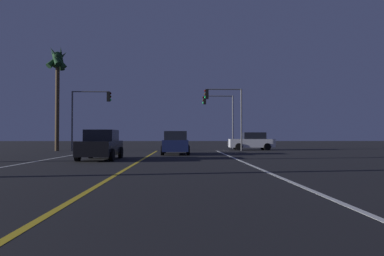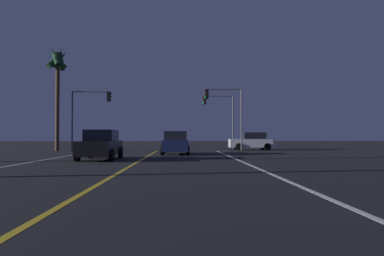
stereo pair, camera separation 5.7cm
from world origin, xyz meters
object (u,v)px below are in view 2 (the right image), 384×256
Objects in this scene: car_crossing_side at (252,142)px; palm_tree_left_far at (58,68)px; traffic_light_far_right at (219,109)px; car_ahead_far at (176,143)px; traffic_light_near_left at (91,106)px; traffic_light_near_right at (224,105)px; car_oncoming at (101,145)px.

car_crossing_side is 19.41m from palm_tree_left_far.
car_crossing_side is 6.04m from traffic_light_far_right.
traffic_light_near_left is (-7.88, 6.54, 3.27)m from car_ahead_far.
car_ahead_far is at bearing 56.37° from traffic_light_near_right.
car_crossing_side is 0.75× the size of traffic_light_far_right.
traffic_light_near_left is (-3.72, 12.33, 3.27)m from car_oncoming.
traffic_light_far_right is at bearing 24.08° from traffic_light_near_left.
traffic_light_near_right is 1.00× the size of traffic_light_far_right.
traffic_light_near_right is 5.50m from traffic_light_far_right.
car_oncoming is 0.75× the size of traffic_light_far_right.
car_ahead_far is 10.75m from traffic_light_near_left.
car_oncoming is 0.78× the size of traffic_light_near_left.
car_oncoming and car_ahead_far have the same top height.
car_oncoming is 1.00× the size of car_ahead_far.
traffic_light_near_left is at bearing 3.13° from palm_tree_left_far.
traffic_light_near_right is 0.60× the size of palm_tree_left_far.
traffic_light_far_right is 0.60× the size of palm_tree_left_far.
palm_tree_left_far is (-10.90, 6.38, 6.75)m from car_ahead_far.
traffic_light_near_left is (-12.23, 0.00, -0.17)m from traffic_light_near_right.
traffic_light_near_left is 13.48m from traffic_light_far_right.
palm_tree_left_far is (-15.33, -5.66, 3.31)m from traffic_light_far_right.
car_ahead_far is at bearing 144.32° from car_oncoming.
palm_tree_left_far is (-3.02, -0.16, 3.47)m from traffic_light_near_left.
car_oncoming is at bearing -73.20° from traffic_light_near_left.
car_ahead_far is (-7.23, -7.94, 0.00)m from car_crossing_side.
car_ahead_far is 0.78× the size of traffic_light_near_left.
traffic_light_far_right is 16.67m from palm_tree_left_far.
traffic_light_near_right is (4.35, 6.54, 3.45)m from car_ahead_far.
car_crossing_side is at bearing -42.31° from car_ahead_far.
car_crossing_side is at bearing 4.93° from palm_tree_left_far.
car_crossing_side is 4.70m from traffic_light_near_right.
traffic_light_near_right reaches higher than car_ahead_far.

